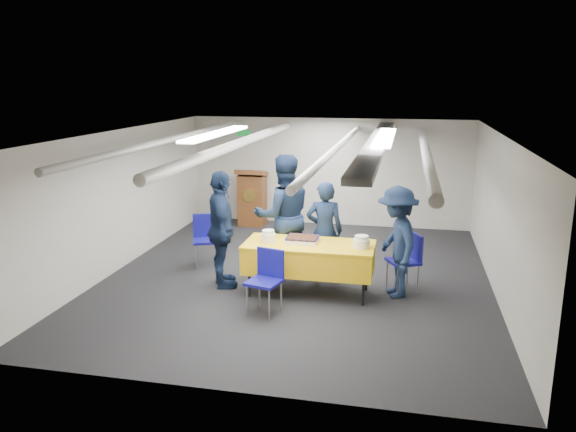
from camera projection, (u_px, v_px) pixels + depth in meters
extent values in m
plane|color=black|center=(298.00, 277.00, 9.04)|extent=(7.00, 7.00, 0.00)
cube|color=beige|center=(329.00, 172.00, 12.08)|extent=(6.00, 0.02, 2.30)
cube|color=beige|center=(123.00, 199.00, 9.37)|extent=(0.02, 7.00, 2.30)
cube|color=beige|center=(499.00, 217.00, 8.16)|extent=(0.02, 7.00, 2.30)
cube|color=white|center=(298.00, 134.00, 8.50)|extent=(6.00, 7.00, 0.02)
cylinder|color=silver|center=(175.00, 138.00, 8.93)|extent=(0.10, 6.90, 0.10)
cylinder|color=silver|center=(241.00, 142.00, 8.72)|extent=(0.14, 6.90, 0.14)
cylinder|color=silver|center=(337.00, 147.00, 8.42)|extent=(0.10, 6.90, 0.10)
cylinder|color=silver|center=(426.00, 152.00, 8.17)|extent=(0.14, 6.90, 0.14)
cube|color=gray|center=(378.00, 142.00, 8.28)|extent=(0.28, 6.90, 0.08)
cube|color=white|center=(217.00, 134.00, 8.77)|extent=(0.25, 2.60, 0.04)
cube|color=white|center=(385.00, 137.00, 8.24)|extent=(0.25, 2.60, 0.04)
cube|color=#0C591E|center=(243.00, 133.00, 12.26)|extent=(0.30, 0.04, 0.12)
cylinder|color=black|center=(250.00, 285.00, 8.18)|extent=(0.04, 0.04, 0.36)
cylinder|color=black|center=(363.00, 293.00, 7.85)|extent=(0.04, 0.04, 0.36)
cylinder|color=black|center=(260.00, 271.00, 8.76)|extent=(0.04, 0.04, 0.36)
cylinder|color=black|center=(366.00, 279.00, 8.42)|extent=(0.04, 0.04, 0.36)
cube|color=yellow|center=(309.00, 258.00, 8.22)|extent=(1.87, 0.82, 0.39)
cube|color=yellow|center=(309.00, 245.00, 8.17)|extent=(1.89, 0.84, 0.03)
cube|color=white|center=(302.00, 240.00, 8.23)|extent=(0.46, 0.37, 0.06)
cube|color=black|center=(302.00, 238.00, 8.22)|extent=(0.45, 0.35, 0.02)
sphere|color=#0E0E81|center=(286.00, 240.00, 8.11)|extent=(0.04, 0.04, 0.04)
sphere|color=#0E0E81|center=(291.00, 234.00, 8.42)|extent=(0.04, 0.04, 0.04)
sphere|color=#0E0E81|center=(293.00, 240.00, 8.08)|extent=(0.04, 0.04, 0.04)
sphere|color=#0E0E81|center=(298.00, 234.00, 8.40)|extent=(0.04, 0.04, 0.04)
sphere|color=#0E0E81|center=(300.00, 241.00, 8.06)|extent=(0.04, 0.04, 0.04)
sphere|color=#0E0E81|center=(304.00, 235.00, 8.38)|extent=(0.04, 0.04, 0.04)
sphere|color=#0E0E81|center=(307.00, 241.00, 8.04)|extent=(0.04, 0.04, 0.04)
sphere|color=#0E0E81|center=(311.00, 235.00, 8.36)|extent=(0.04, 0.04, 0.04)
sphere|color=#0E0E81|center=(314.00, 241.00, 8.02)|extent=(0.04, 0.04, 0.04)
sphere|color=#0E0E81|center=(318.00, 235.00, 8.34)|extent=(0.04, 0.04, 0.04)
sphere|color=#0E0E81|center=(286.00, 238.00, 8.19)|extent=(0.04, 0.04, 0.04)
sphere|color=#0E0E81|center=(316.00, 240.00, 8.10)|extent=(0.04, 0.04, 0.04)
sphere|color=#0E0E81|center=(287.00, 237.00, 8.27)|extent=(0.04, 0.04, 0.04)
sphere|color=#0E0E81|center=(317.00, 238.00, 8.18)|extent=(0.04, 0.04, 0.04)
sphere|color=#0E0E81|center=(289.00, 235.00, 8.35)|extent=(0.04, 0.04, 0.04)
sphere|color=#0E0E81|center=(318.00, 237.00, 8.26)|extent=(0.04, 0.04, 0.04)
cylinder|color=white|center=(268.00, 238.00, 8.22)|extent=(0.21, 0.21, 0.13)
cylinder|color=white|center=(268.00, 232.00, 8.20)|extent=(0.17, 0.17, 0.05)
cylinder|color=white|center=(361.00, 243.00, 7.95)|extent=(0.24, 0.24, 0.13)
cylinder|color=white|center=(362.00, 237.00, 7.93)|extent=(0.19, 0.19, 0.05)
cube|color=brown|center=(252.00, 200.00, 12.13)|extent=(0.55, 0.45, 1.10)
cube|color=brown|center=(251.00, 173.00, 11.96)|extent=(0.62, 0.53, 0.21)
cylinder|color=gold|center=(249.00, 196.00, 11.87)|extent=(0.28, 0.02, 0.28)
cylinder|color=gray|center=(247.00, 301.00, 7.50)|extent=(0.02, 0.02, 0.43)
cylinder|color=gray|center=(269.00, 305.00, 7.35)|extent=(0.02, 0.02, 0.43)
cylinder|color=gray|center=(259.00, 292.00, 7.80)|extent=(0.02, 0.02, 0.43)
cylinder|color=gray|center=(281.00, 296.00, 7.65)|extent=(0.02, 0.02, 0.43)
cube|color=navy|center=(264.00, 282.00, 7.52)|extent=(0.51, 0.51, 0.04)
cube|color=navy|center=(271.00, 262.00, 7.63)|extent=(0.40, 0.14, 0.40)
cylinder|color=gray|center=(387.00, 274.00, 8.54)|extent=(0.02, 0.02, 0.43)
cylinder|color=gray|center=(397.00, 281.00, 8.23)|extent=(0.02, 0.02, 0.43)
cylinder|color=gray|center=(407.00, 272.00, 8.63)|extent=(0.02, 0.02, 0.43)
cylinder|color=gray|center=(418.00, 279.00, 8.31)|extent=(0.02, 0.02, 0.43)
cube|color=navy|center=(403.00, 261.00, 8.37)|extent=(0.57, 0.57, 0.04)
cube|color=navy|center=(415.00, 246.00, 8.37)|extent=(0.22, 0.37, 0.40)
cylinder|color=gray|center=(196.00, 257.00, 9.33)|extent=(0.02, 0.02, 0.43)
cylinder|color=gray|center=(217.00, 256.00, 9.38)|extent=(0.02, 0.02, 0.43)
cylinder|color=gray|center=(196.00, 251.00, 9.65)|extent=(0.02, 0.02, 0.43)
cylinder|color=gray|center=(216.00, 250.00, 9.71)|extent=(0.02, 0.02, 0.43)
cube|color=navy|center=(206.00, 240.00, 9.46)|extent=(0.55, 0.55, 0.04)
cube|color=navy|center=(205.00, 225.00, 9.59)|extent=(0.39, 0.19, 0.40)
imported|color=black|center=(324.00, 231.00, 8.75)|extent=(0.62, 0.45, 1.58)
imported|color=black|center=(283.00, 216.00, 8.92)|extent=(1.18, 1.08, 1.97)
imported|color=black|center=(221.00, 230.00, 8.43)|extent=(0.81, 1.14, 1.79)
imported|color=black|center=(397.00, 242.00, 8.08)|extent=(0.90, 1.19, 1.63)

